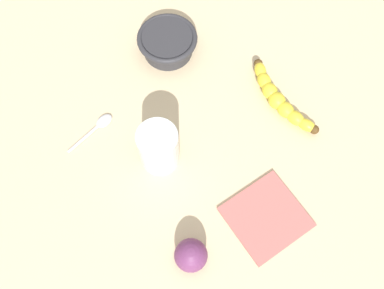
{
  "coord_description": "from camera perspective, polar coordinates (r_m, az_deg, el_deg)",
  "views": [
    {
      "loc": [
        27.42,
        -26.03,
        80.0
      ],
      "look_at": [
        2.22,
        -6.3,
        5.0
      ],
      "focal_mm": 39.86,
      "sensor_mm": 36.0,
      "label": 1
    }
  ],
  "objects": [
    {
      "name": "wooden_tabletop",
      "position": [
        0.87,
        2.37,
        2.51
      ],
      "size": [
        120.0,
        120.0,
        3.0
      ],
      "primitive_type": "cube",
      "color": "beige",
      "rests_on": "ground"
    },
    {
      "name": "banana",
      "position": [
        0.88,
        11.6,
        5.98
      ],
      "size": [
        20.08,
        5.88,
        3.35
      ],
      "rotation": [
        0.0,
        0.0,
        6.2
      ],
      "color": "yellow",
      "rests_on": "wooden_tabletop"
    },
    {
      "name": "smoothie_glass",
      "position": [
        0.78,
        -4.26,
        -0.73
      ],
      "size": [
        7.46,
        7.46,
        10.14
      ],
      "color": "silver",
      "rests_on": "wooden_tabletop"
    },
    {
      "name": "ceramic_bowl",
      "position": [
        0.92,
        -3.3,
        13.5
      ],
      "size": [
        12.68,
        12.68,
        4.87
      ],
      "color": "#2D2D33",
      "rests_on": "wooden_tabletop"
    },
    {
      "name": "plum_fruit",
      "position": [
        0.75,
        -0.15,
        -14.6
      ],
      "size": [
        5.8,
        5.8,
        5.8
      ],
      "primitive_type": "sphere",
      "color": "#6B3360",
      "rests_on": "wooden_tabletop"
    },
    {
      "name": "teaspoon",
      "position": [
        0.87,
        -12.01,
        2.81
      ],
      "size": [
        3.07,
        11.29,
        0.8
      ],
      "rotation": [
        0.0,
        0.0,
        1.72
      ],
      "color": "silver",
      "rests_on": "wooden_tabletop"
    },
    {
      "name": "folded_napkin",
      "position": [
        0.8,
        9.91,
        -9.52
      ],
      "size": [
        13.58,
        13.99,
        0.6
      ],
      "primitive_type": "cube",
      "rotation": [
        0.0,
        0.0,
        -0.07
      ],
      "color": "#BC6660",
      "rests_on": "wooden_tabletop"
    }
  ]
}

